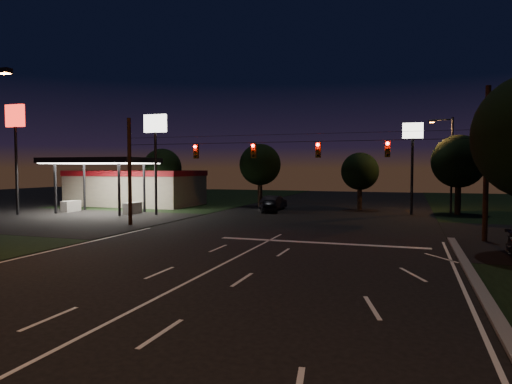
% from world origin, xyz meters
% --- Properties ---
extents(ground, '(140.00, 140.00, 0.00)m').
position_xyz_m(ground, '(0.00, 0.00, 0.00)').
color(ground, black).
rests_on(ground, ground).
extents(cross_street_left, '(20.00, 16.00, 0.02)m').
position_xyz_m(cross_street_left, '(-20.00, 16.00, 0.00)').
color(cross_street_left, black).
rests_on(cross_street_left, ground).
extents(center_line, '(0.14, 40.00, 0.01)m').
position_xyz_m(center_line, '(0.00, -6.00, 0.01)').
color(center_line, silver).
rests_on(center_line, ground).
extents(stop_bar, '(12.00, 0.50, 0.01)m').
position_xyz_m(stop_bar, '(3.00, 11.50, 0.01)').
color(stop_bar, silver).
rests_on(stop_bar, ground).
extents(utility_pole_right, '(0.30, 0.30, 9.00)m').
position_xyz_m(utility_pole_right, '(12.00, 15.00, 0.00)').
color(utility_pole_right, black).
rests_on(utility_pole_right, ground).
extents(utility_pole_left, '(0.28, 0.28, 8.00)m').
position_xyz_m(utility_pole_left, '(-12.00, 15.00, 0.00)').
color(utility_pole_left, black).
rests_on(utility_pole_left, ground).
extents(signal_span, '(24.00, 0.40, 1.56)m').
position_xyz_m(signal_span, '(-0.00, 14.96, 5.50)').
color(signal_span, black).
rests_on(signal_span, ground).
extents(gas_station, '(14.20, 16.10, 5.25)m').
position_xyz_m(gas_station, '(-21.86, 30.39, 2.38)').
color(gas_station, gray).
rests_on(gas_station, ground).
extents(pole_sign_left_near, '(2.20, 0.30, 9.10)m').
position_xyz_m(pole_sign_left_near, '(-14.00, 22.00, 6.98)').
color(pole_sign_left_near, black).
rests_on(pole_sign_left_near, ground).
extents(pole_sign_left_far, '(2.00, 0.30, 10.00)m').
position_xyz_m(pole_sign_left_far, '(-26.00, 18.00, 7.61)').
color(pole_sign_left_far, black).
rests_on(pole_sign_left_far, ground).
extents(pole_sign_right, '(1.80, 0.30, 8.40)m').
position_xyz_m(pole_sign_right, '(8.00, 30.00, 6.24)').
color(pole_sign_right, black).
rests_on(pole_sign_right, ground).
extents(street_light_right_far, '(2.20, 0.35, 9.00)m').
position_xyz_m(street_light_right_far, '(11.24, 32.00, 5.24)').
color(street_light_right_far, black).
rests_on(street_light_right_far, ground).
extents(tree_far_a, '(4.20, 4.20, 6.42)m').
position_xyz_m(tree_far_a, '(-17.98, 30.12, 4.26)').
color(tree_far_a, black).
rests_on(tree_far_a, ground).
extents(tree_far_b, '(4.60, 4.60, 6.98)m').
position_xyz_m(tree_far_b, '(-7.98, 34.13, 4.61)').
color(tree_far_b, black).
rests_on(tree_far_b, ground).
extents(tree_far_c, '(3.80, 3.80, 5.86)m').
position_xyz_m(tree_far_c, '(3.02, 33.10, 3.90)').
color(tree_far_c, black).
rests_on(tree_far_c, ground).
extents(tree_far_d, '(4.80, 4.80, 7.30)m').
position_xyz_m(tree_far_d, '(12.02, 31.13, 4.83)').
color(tree_far_d, black).
rests_on(tree_far_d, ground).
extents(car_oncoming_a, '(2.80, 4.19, 1.33)m').
position_xyz_m(car_oncoming_a, '(-5.10, 27.93, 0.66)').
color(car_oncoming_a, black).
rests_on(car_oncoming_a, ground).
extents(car_oncoming_b, '(1.71, 4.49, 1.46)m').
position_xyz_m(car_oncoming_b, '(-5.38, 30.53, 0.73)').
color(car_oncoming_b, black).
rests_on(car_oncoming_b, ground).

